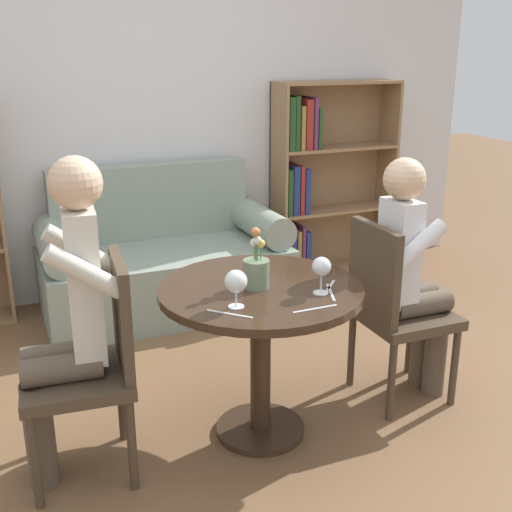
# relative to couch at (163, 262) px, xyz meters

# --- Properties ---
(ground_plane) EXTENTS (16.00, 16.00, 0.00)m
(ground_plane) POSITION_rel_couch_xyz_m (0.00, -1.61, -0.31)
(ground_plane) COLOR brown
(back_wall) EXTENTS (5.20, 0.05, 2.70)m
(back_wall) POSITION_rel_couch_xyz_m (0.00, 0.43, 1.04)
(back_wall) COLOR silver
(back_wall) RESTS_ON ground_plane
(round_table) EXTENTS (0.87, 0.87, 0.71)m
(round_table) POSITION_rel_couch_xyz_m (0.00, -1.61, 0.24)
(round_table) COLOR #382619
(round_table) RESTS_ON ground_plane
(couch) EXTENTS (1.56, 0.80, 0.92)m
(couch) POSITION_rel_couch_xyz_m (0.00, 0.00, 0.00)
(couch) COLOR gray
(couch) RESTS_ON ground_plane
(bookshelf_right) EXTENTS (0.95, 0.28, 1.43)m
(bookshelf_right) POSITION_rel_couch_xyz_m (1.29, 0.27, 0.40)
(bookshelf_right) COLOR #93704C
(bookshelf_right) RESTS_ON ground_plane
(chair_left) EXTENTS (0.46, 0.46, 0.90)m
(chair_left) POSITION_rel_couch_xyz_m (-0.70, -1.58, 0.18)
(chair_left) COLOR #473828
(chair_left) RESTS_ON ground_plane
(chair_right) EXTENTS (0.42, 0.42, 0.90)m
(chair_right) POSITION_rel_couch_xyz_m (0.70, -1.57, 0.18)
(chair_right) COLOR #473828
(chair_right) RESTS_ON ground_plane
(person_left) EXTENTS (0.44, 0.37, 1.30)m
(person_left) POSITION_rel_couch_xyz_m (-0.79, -1.57, 0.37)
(person_left) COLOR brown
(person_left) RESTS_ON ground_plane
(person_right) EXTENTS (0.42, 0.34, 1.20)m
(person_right) POSITION_rel_couch_xyz_m (0.80, -1.58, 0.32)
(person_right) COLOR brown
(person_right) RESTS_ON ground_plane
(wine_glass_left) EXTENTS (0.09, 0.09, 0.15)m
(wine_glass_left) POSITION_rel_couch_xyz_m (-0.18, -1.77, 0.50)
(wine_glass_left) COLOR white
(wine_glass_left) RESTS_ON round_table
(wine_glass_right) EXTENTS (0.08, 0.08, 0.16)m
(wine_glass_right) POSITION_rel_couch_xyz_m (0.19, -1.78, 0.50)
(wine_glass_right) COLOR white
(wine_glass_right) RESTS_ON round_table
(flower_vase) EXTENTS (0.11, 0.11, 0.26)m
(flower_vase) POSITION_rel_couch_xyz_m (-0.02, -1.61, 0.47)
(flower_vase) COLOR gray
(flower_vase) RESTS_ON round_table
(knife_left_setting) EXTENTS (0.19, 0.01, 0.00)m
(knife_left_setting) POSITION_rel_couch_xyz_m (0.10, -1.91, 0.39)
(knife_left_setting) COLOR silver
(knife_left_setting) RESTS_ON round_table
(fork_left_setting) EXTENTS (0.14, 0.15, 0.00)m
(fork_left_setting) POSITION_rel_couch_xyz_m (0.25, -1.74, 0.39)
(fork_left_setting) COLOR silver
(fork_left_setting) RESTS_ON round_table
(knife_right_setting) EXTENTS (0.14, 0.14, 0.00)m
(knife_right_setting) POSITION_rel_couch_xyz_m (-0.22, -1.83, 0.39)
(knife_right_setting) COLOR silver
(knife_right_setting) RESTS_ON round_table
(fork_right_setting) EXTENTS (0.08, 0.18, 0.00)m
(fork_right_setting) POSITION_rel_couch_xyz_m (0.24, -1.78, 0.39)
(fork_right_setting) COLOR silver
(fork_right_setting) RESTS_ON round_table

